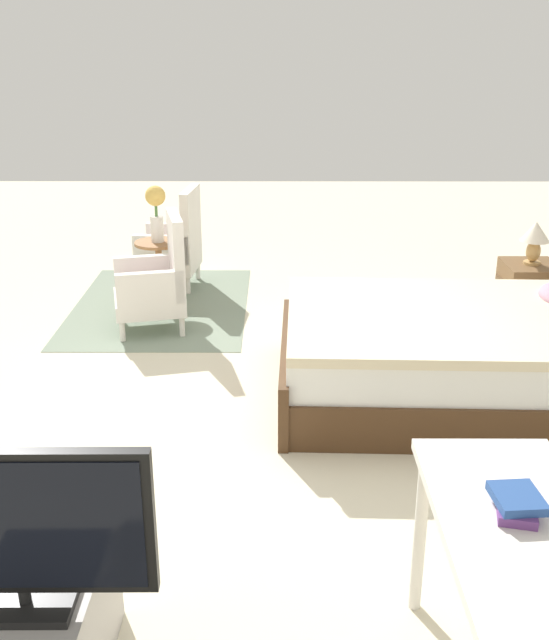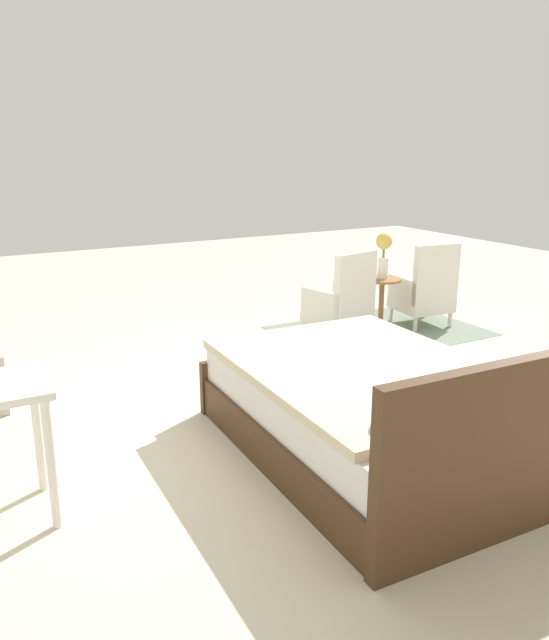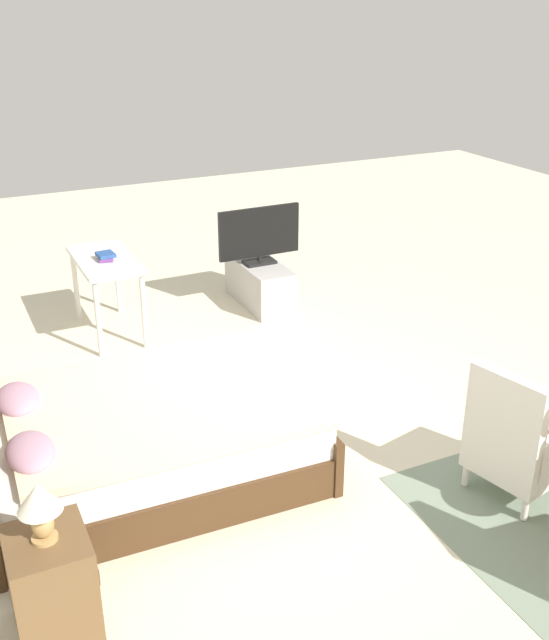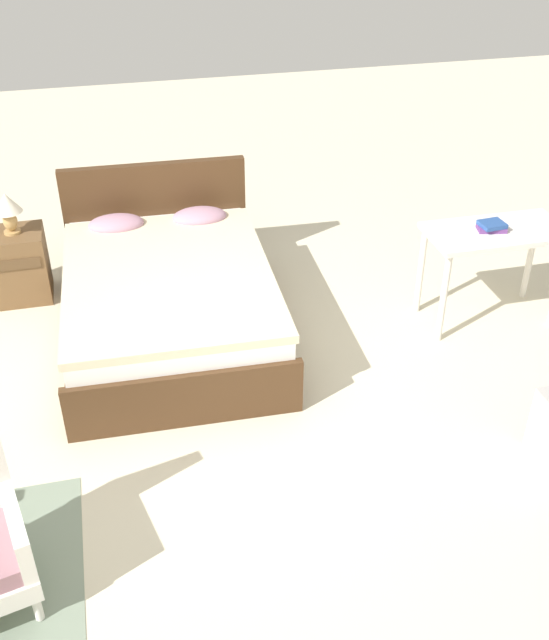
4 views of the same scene
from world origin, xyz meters
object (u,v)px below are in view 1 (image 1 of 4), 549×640
(side_table, at_px, (159,266))
(table_lamp, at_px, (535,237))
(tv_flatscreen, at_px, (15,530))
(vanity_desk, at_px, (516,550))
(armchair_by_window_right, at_px, (156,283))
(armchair_by_window_left, at_px, (174,247))
(book_stack, at_px, (517,502))
(flower_vase, at_px, (156,208))
(bed, at_px, (459,355))
(nightstand, at_px, (527,300))

(side_table, bearing_deg, table_lamp, 77.34)
(tv_flatscreen, distance_m, vanity_desk, 1.61)
(armchair_by_window_right, height_order, tv_flatscreen, tv_flatscreen)
(armchair_by_window_left, relative_size, table_lamp, 2.79)
(book_stack, bearing_deg, armchair_by_window_right, -154.06)
(tv_flatscreen, bearing_deg, flower_vase, -177.41)
(bed, relative_size, side_table, 3.86)
(armchair_by_window_left, bearing_deg, armchair_by_window_right, -0.07)
(side_table, bearing_deg, armchair_by_window_left, 174.34)
(bed, xyz_separation_m, flower_vase, (-1.78, -2.19, 0.57))
(tv_flatscreen, bearing_deg, armchair_by_window_left, -178.37)
(side_table, relative_size, table_lamp, 1.75)
(side_table, bearing_deg, flower_vase, 180.00)
(bed, height_order, vanity_desk, bed)
(table_lamp, bearing_deg, flower_vase, -102.66)
(bed, bearing_deg, armchair_by_window_left, -137.55)
(tv_flatscreen, xyz_separation_m, book_stack, (-0.10, 1.60, 0.04))
(side_table, relative_size, vanity_desk, 0.56)
(nightstand, relative_size, book_stack, 2.59)
(armchair_by_window_right, distance_m, nightstand, 2.92)
(armchair_by_window_left, relative_size, armchair_by_window_right, 1.00)
(side_table, height_order, book_stack, book_stack)
(flower_vase, bearing_deg, tv_flatscreen, 2.59)
(bed, distance_m, table_lamp, 1.45)
(armchair_by_window_left, bearing_deg, book_stack, 20.38)
(armchair_by_window_left, height_order, tv_flatscreen, tv_flatscreen)
(flower_vase, height_order, table_lamp, flower_vase)
(vanity_desk, bearing_deg, table_lamp, 161.48)
(tv_flatscreen, distance_m, book_stack, 1.61)
(bed, height_order, flower_vase, flower_vase)
(armchair_by_window_left, xyz_separation_m, side_table, (0.56, -0.06, -0.02))
(table_lamp, bearing_deg, vanity_desk, -18.52)
(book_stack, bearing_deg, vanity_desk, 1.05)
(bed, xyz_separation_m, book_stack, (2.35, -0.39, 0.50))
(armchair_by_window_left, relative_size, vanity_desk, 0.88)
(side_table, bearing_deg, vanity_desk, 23.26)
(table_lamp, bearing_deg, side_table, -102.66)
(flower_vase, distance_m, table_lamp, 3.05)
(flower_vase, distance_m, book_stack, 4.50)
(armchair_by_window_right, distance_m, tv_flatscreen, 3.70)
(book_stack, bearing_deg, nightstand, 161.22)
(armchair_by_window_right, distance_m, vanity_desk, 4.04)
(armchair_by_window_left, xyz_separation_m, nightstand, (1.22, 2.92, -0.09))
(armchair_by_window_left, distance_m, table_lamp, 3.19)
(flower_vase, relative_size, nightstand, 0.82)
(flower_vase, height_order, vanity_desk, flower_vase)
(armchair_by_window_right, bearing_deg, armchair_by_window_left, 179.93)
(bed, bearing_deg, tv_flatscreen, -39.13)
(nightstand, relative_size, vanity_desk, 0.56)
(vanity_desk, bearing_deg, nightstand, 161.49)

